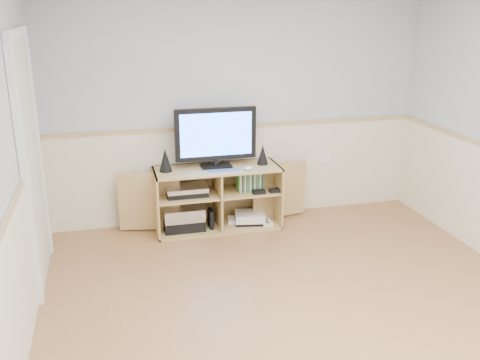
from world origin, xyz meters
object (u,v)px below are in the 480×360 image
(media_cabinet, at_px, (216,195))
(monitor, at_px, (216,136))
(keyboard, at_px, (224,171))
(game_consoles, at_px, (249,218))

(media_cabinet, height_order, monitor, monitor)
(monitor, bearing_deg, keyboard, -78.10)
(keyboard, relative_size, game_consoles, 0.70)
(keyboard, bearing_deg, monitor, 105.02)
(keyboard, bearing_deg, media_cabinet, 104.51)
(media_cabinet, height_order, game_consoles, media_cabinet)
(keyboard, distance_m, game_consoles, 0.67)
(monitor, height_order, keyboard, monitor)
(media_cabinet, distance_m, game_consoles, 0.43)
(monitor, relative_size, game_consoles, 1.82)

